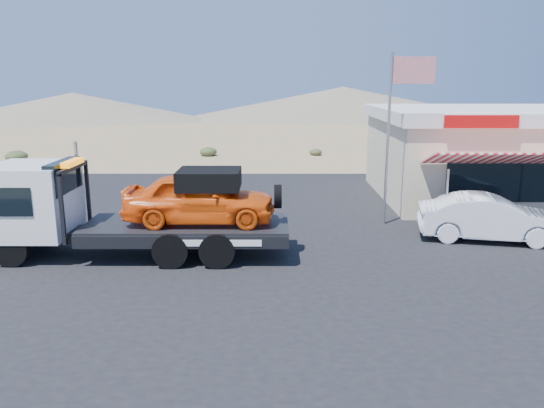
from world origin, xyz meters
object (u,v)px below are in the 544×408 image
object	(u,v)px
white_sedan	(490,218)
tow_truck	(132,205)
jerky_store	(498,153)
flagpole	(396,119)

from	to	relation	value
white_sedan	tow_truck	bearing A→B (deg)	108.99
tow_truck	white_sedan	size ratio (longest dim) A/B	1.91
tow_truck	jerky_store	world-z (taller)	jerky_store
jerky_store	flagpole	xyz separation A→B (m)	(-5.57, -4.47, 1.77)
jerky_store	white_sedan	bearing A→B (deg)	-113.54
tow_truck	white_sedan	distance (m)	11.24
white_sedan	jerky_store	bearing A→B (deg)	-12.45
tow_truck	jerky_store	bearing A→B (deg)	29.86
white_sedan	flagpole	size ratio (longest dim) A/B	0.74
tow_truck	jerky_store	size ratio (longest dim) A/B	0.82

